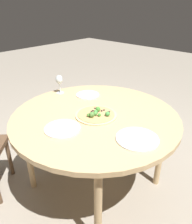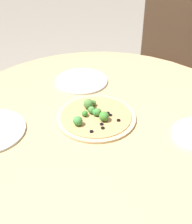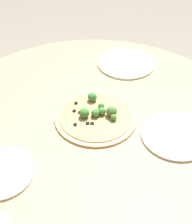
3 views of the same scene
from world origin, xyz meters
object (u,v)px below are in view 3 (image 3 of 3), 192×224
at_px(pizza, 96,115).
at_px(plate_near, 1,172).
at_px(plate_far, 126,63).
at_px(plate_side, 175,135).

bearing_deg(pizza, plate_near, -35.96).
relative_size(pizza, plate_far, 1.16).
relative_size(plate_near, plate_side, 0.86).
bearing_deg(plate_side, pizza, -96.96).
bearing_deg(plate_side, plate_near, -61.50).
height_order(plate_far, plate_side, same).
bearing_deg(plate_near, plate_far, 158.32).
bearing_deg(plate_near, plate_side, 118.50).
distance_m(plate_near, plate_far, 0.78).
bearing_deg(plate_far, pizza, -7.54).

